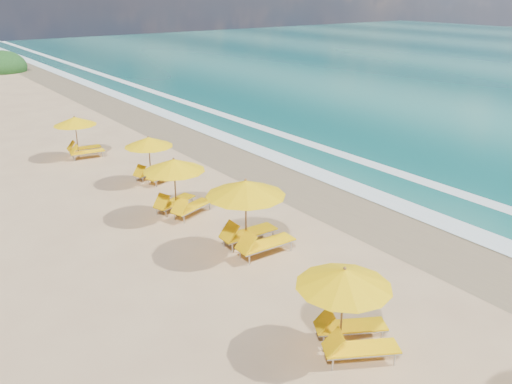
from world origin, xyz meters
The scene contains 8 objects.
ground centered at (0.00, 0.00, 0.00)m, with size 160.00×160.00×0.00m, color tan.
wet_sand centered at (4.00, 0.00, 0.01)m, with size 4.00×160.00×0.01m, color #887651.
surf_foam centered at (6.70, 0.00, 0.03)m, with size 4.00×160.00×0.01m.
station_1 centered at (-2.54, -7.09, 1.25)m, with size 2.98×2.98×2.22m.
station_2 centered at (-1.42, -1.68, 1.42)m, with size 2.75×2.55×2.53m.
station_3 centered at (-1.86, 2.30, 1.28)m, with size 2.93×2.87×2.29m.
station_4 centered at (-1.02, 6.21, 1.18)m, with size 2.66×2.60×2.10m.
station_5 centered at (-2.30, 11.69, 1.18)m, with size 2.48×2.35×2.11m.
Camera 1 is at (-10.35, -14.20, 7.96)m, focal length 37.36 mm.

